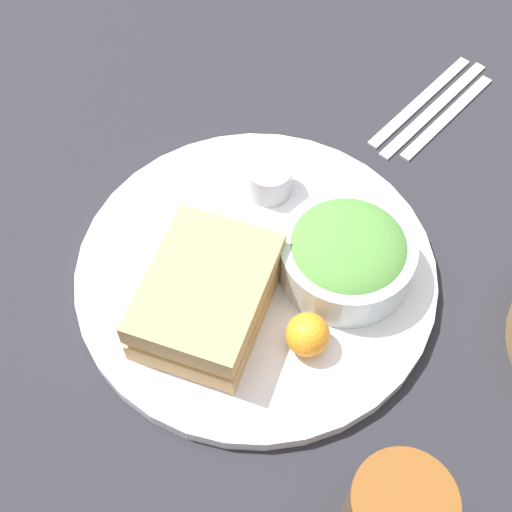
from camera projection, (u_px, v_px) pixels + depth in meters
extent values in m
plane|color=#232328|center=(256.00, 276.00, 0.67)|extent=(4.00, 4.00, 0.00)
cylinder|color=silver|center=(256.00, 272.00, 0.67)|extent=(0.34, 0.34, 0.02)
cube|color=tan|center=(210.00, 307.00, 0.63)|extent=(0.16, 0.14, 0.02)
cube|color=#E5C666|center=(209.00, 298.00, 0.61)|extent=(0.15, 0.14, 0.01)
cube|color=tan|center=(208.00, 289.00, 0.60)|extent=(0.16, 0.14, 0.02)
cylinder|color=silver|center=(346.00, 258.00, 0.64)|extent=(0.12, 0.12, 0.04)
ellipsoid|color=#4C8438|center=(348.00, 250.00, 0.63)|extent=(0.11, 0.11, 0.04)
cylinder|color=#99999E|center=(269.00, 179.00, 0.70)|extent=(0.05, 0.05, 0.03)
sphere|color=orange|center=(308.00, 335.00, 0.60)|extent=(0.04, 0.04, 0.04)
cube|color=#B2B2B7|center=(421.00, 100.00, 0.80)|extent=(0.18, 0.01, 0.01)
cube|color=#B2B2B7|center=(434.00, 108.00, 0.79)|extent=(0.19, 0.01, 0.01)
cube|color=#B2B2B7|center=(448.00, 116.00, 0.78)|extent=(0.16, 0.01, 0.01)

